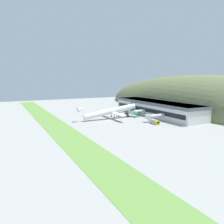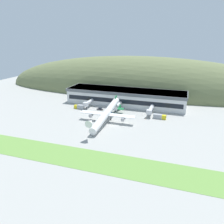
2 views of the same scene
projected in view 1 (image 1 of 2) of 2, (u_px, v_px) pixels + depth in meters
The scene contains 13 objects.
ground_plane at pixel (111, 120), 160.28m from camera, with size 357.76×357.76×0.00m, color #9E9E99.
grass_strip_foreground at pixel (55, 126), 141.88m from camera, with size 321.98×16.51×0.08m, color #669342.
hill_backdrop at pixel (195, 111), 205.92m from camera, with size 288.77×70.61×67.54m, color #667047.
terminal_building at pixel (156, 107), 183.91m from camera, with size 92.76×23.01×11.66m.
jetway_0 at pixel (123, 108), 196.94m from camera, with size 3.38×13.19×5.43m.
jetway_1 at pixel (136, 112), 176.62m from camera, with size 3.38×14.60×5.43m.
jetway_2 at pixel (154, 116), 155.32m from camera, with size 3.38×15.87×5.43m.
cargo_airplane at pixel (112, 111), 165.81m from camera, with size 35.25×52.96×12.25m.
service_car_0 at pixel (127, 115), 177.81m from camera, with size 4.61×2.21×1.61m.
service_car_1 at pixel (127, 114), 187.55m from camera, with size 4.58×2.03×1.62m.
fuel_truck at pixel (154, 122), 147.32m from camera, with size 8.34×2.79×2.92m.
box_truck at pixel (116, 110), 200.08m from camera, with size 7.80×2.66×3.05m.
traffic_cone_0 at pixel (143, 122), 153.25m from camera, with size 0.52×0.52×0.58m.
Camera 1 is at (140.21, -71.68, 30.57)m, focal length 35.00 mm.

